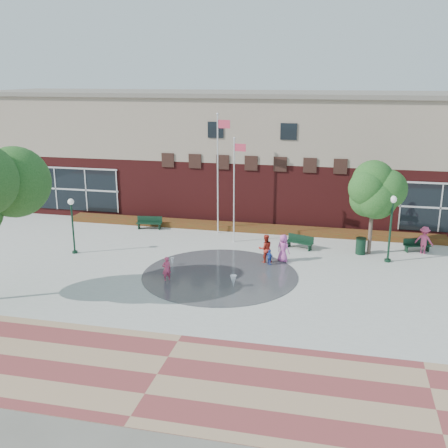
% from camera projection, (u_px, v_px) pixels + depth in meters
% --- Properties ---
extents(ground, '(120.00, 120.00, 0.00)m').
position_uv_depth(ground, '(206.00, 297.00, 25.46)').
color(ground, '#666056').
rests_on(ground, ground).
extents(plaza_concrete, '(46.00, 18.00, 0.01)m').
position_uv_depth(plaza_concrete, '(224.00, 269.00, 29.21)').
color(plaza_concrete, '#A8A8A0').
rests_on(plaza_concrete, ground).
extents(paver_band, '(46.00, 6.00, 0.01)m').
position_uv_depth(paver_band, '(157.00, 375.00, 18.89)').
color(paver_band, brown).
rests_on(paver_band, ground).
extents(splash_pad, '(8.40, 8.40, 0.01)m').
position_uv_depth(splash_pad, '(220.00, 275.00, 28.27)').
color(splash_pad, '#383A3D').
rests_on(splash_pad, ground).
extents(library_building, '(44.40, 10.40, 9.20)m').
position_uv_depth(library_building, '(262.00, 152.00, 40.58)').
color(library_building, '#541717').
rests_on(library_building, ground).
extents(flower_bed, '(26.00, 1.20, 0.40)m').
position_uv_depth(flower_bed, '(248.00, 231.00, 36.34)').
color(flower_bed, maroon).
rests_on(flower_bed, ground).
extents(flagpole_left, '(0.94, 0.25, 8.08)m').
position_uv_depth(flagpole_left, '(218.00, 168.00, 34.59)').
color(flagpole_left, white).
rests_on(flagpole_left, ground).
extents(flagpole_right, '(0.82, 0.22, 6.75)m').
position_uv_depth(flagpole_right, '(235.00, 185.00, 32.88)').
color(flagpole_right, white).
rests_on(flagpole_right, ground).
extents(lamp_left, '(0.36, 0.36, 3.40)m').
position_uv_depth(lamp_left, '(72.00, 220.00, 31.17)').
color(lamp_left, '#12301F').
rests_on(lamp_left, ground).
extents(lamp_right, '(0.42, 0.42, 3.92)m').
position_uv_depth(lamp_right, '(391.00, 221.00, 29.62)').
color(lamp_right, '#12301F').
rests_on(lamp_right, ground).
extents(bench_left, '(1.81, 0.71, 0.89)m').
position_uv_depth(bench_left, '(149.00, 225.00, 36.65)').
color(bench_left, '#12301F').
rests_on(bench_left, ground).
extents(bench_mid, '(1.76, 1.01, 0.85)m').
position_uv_depth(bench_mid, '(299.00, 245.00, 32.49)').
color(bench_mid, '#12301F').
rests_on(bench_mid, ground).
extents(bench_right, '(1.67, 0.92, 0.81)m').
position_uv_depth(bench_right, '(417.00, 248.00, 31.96)').
color(bench_right, '#12301F').
rests_on(bench_right, ground).
extents(trash_can, '(0.62, 0.62, 1.02)m').
position_uv_depth(trash_can, '(361.00, 246.00, 31.45)').
color(trash_can, '#12301F').
rests_on(trash_can, ground).
extents(tree_mid, '(3.27, 3.27, 5.52)m').
position_uv_depth(tree_mid, '(374.00, 189.00, 30.53)').
color(tree_mid, '#4A3830').
rests_on(tree_mid, ground).
extents(water_jet_a, '(0.33, 0.33, 0.64)m').
position_uv_depth(water_jet_a, '(233.00, 288.00, 26.61)').
color(water_jet_a, white).
rests_on(water_jet_a, ground).
extents(water_jet_b, '(0.20, 0.20, 0.45)m').
position_uv_depth(water_jet_b, '(172.00, 266.00, 29.68)').
color(water_jet_b, white).
rests_on(water_jet_b, ground).
extents(child_splash, '(0.57, 0.56, 1.33)m').
position_uv_depth(child_splash, '(167.00, 269.00, 27.33)').
color(child_splash, '#DC416B').
rests_on(child_splash, ground).
extents(adult_red, '(1.01, 0.92, 1.68)m').
position_uv_depth(adult_red, '(265.00, 249.00, 29.97)').
color(adult_red, red).
rests_on(adult_red, ground).
extents(adult_pink, '(0.95, 0.84, 1.63)m').
position_uv_depth(adult_pink, '(283.00, 248.00, 30.10)').
color(adult_pink, '#C953AA').
rests_on(adult_pink, ground).
extents(child_blue, '(0.58, 0.50, 0.94)m').
position_uv_depth(child_blue, '(270.00, 258.00, 29.60)').
color(child_blue, '#2544A6').
rests_on(child_blue, ground).
extents(person_bench, '(1.26, 1.03, 1.69)m').
position_uv_depth(person_bench, '(424.00, 240.00, 31.47)').
color(person_bench, '#CC4171').
rests_on(person_bench, ground).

